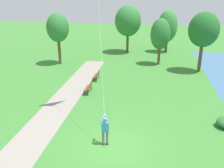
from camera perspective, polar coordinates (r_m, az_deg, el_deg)
ground_plane at (r=14.76m, az=0.24°, el=-14.02°), size 120.00×120.00×0.00m
walkway_path at (r=17.75m, az=-15.04°, el=-8.36°), size 3.03×32.04×0.02m
person_kite_flyer at (r=14.27m, az=-1.63°, el=-10.35°), size 0.50×0.63×1.83m
park_bench_near_walkway at (r=21.75m, az=-5.49°, el=-0.78°), size 0.47×1.51×0.88m
park_bench_far_walkway at (r=24.95m, az=-3.58°, el=2.11°), size 0.47×1.51×0.88m
tree_treeline_center at (r=28.46m, az=20.62°, el=11.71°), size 3.25×2.84×6.55m
tree_behind_path at (r=30.67m, az=-12.55°, el=12.64°), size 2.66×2.79×6.19m
tree_lakeside_far at (r=36.23m, az=3.74°, el=14.43°), size 3.75×3.93×6.76m
tree_treeline_left at (r=30.39m, az=11.21°, el=11.29°), size 2.36×2.28×5.61m
tree_lakeside_near at (r=37.40m, az=12.83°, el=12.99°), size 2.84×2.78×6.13m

